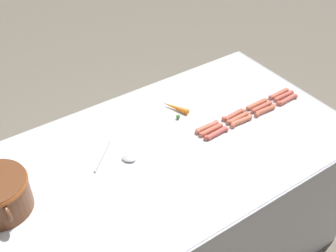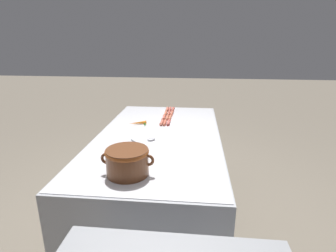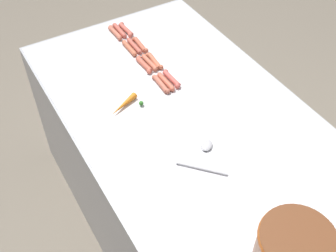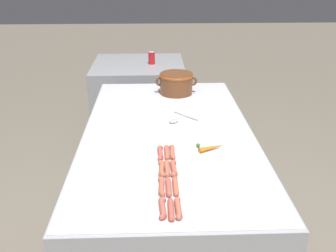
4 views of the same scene
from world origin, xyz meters
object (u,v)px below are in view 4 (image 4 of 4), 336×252
(hot_dog_5, at_px, (169,187))
(hot_dog_8, at_px, (178,208))
(hot_dog_10, at_px, (174,168))
(hot_dog_6, at_px, (167,169))
(serving_spoon, at_px, (178,119))
(bean_pot, at_px, (176,82))
(hot_dog_11, at_px, (172,152))
(hot_dog_2, at_px, (162,169))
(back_cabinet, at_px, (139,105))
(carrot, at_px, (211,147))
(hot_dog_9, at_px, (176,186))
(hot_dog_1, at_px, (162,186))
(hot_dog_4, at_px, (171,209))
(hot_dog_7, at_px, (167,152))
(hot_dog_0, at_px, (163,208))
(hot_dog_3, at_px, (160,153))
(soda_can, at_px, (152,58))

(hot_dog_5, relative_size, hot_dog_8, 1.00)
(hot_dog_8, relative_size, hot_dog_10, 1.00)
(hot_dog_6, relative_size, serving_spoon, 0.70)
(hot_dog_6, height_order, bean_pot, bean_pot)
(hot_dog_11, bearing_deg, hot_dog_2, -109.35)
(back_cabinet, xyz_separation_m, carrot, (0.48, -1.96, 0.47))
(hot_dog_6, distance_m, hot_dog_9, 0.17)
(back_cabinet, xyz_separation_m, hot_dog_1, (0.19, -2.35, 0.46))
(hot_dog_2, height_order, hot_dog_6, same)
(serving_spoon, distance_m, carrot, 0.47)
(bean_pot, relative_size, carrot, 1.93)
(hot_dog_4, distance_m, hot_dog_9, 0.19)
(hot_dog_5, distance_m, hot_dog_7, 0.36)
(hot_dog_9, distance_m, carrot, 0.46)
(hot_dog_4, height_order, hot_dog_7, same)
(back_cabinet, height_order, hot_dog_0, hot_dog_0)
(hot_dog_3, xyz_separation_m, hot_dog_5, (0.03, -0.35, 0.00))
(hot_dog_8, height_order, carrot, carrot)
(hot_dog_6, relative_size, hot_dog_10, 1.00)
(hot_dog_2, distance_m, soda_can, 2.16)
(hot_dog_11, bearing_deg, back_cabinet, 97.31)
(back_cabinet, height_order, hot_dog_8, hot_dog_8)
(hot_dog_0, height_order, hot_dog_4, same)
(hot_dog_9, distance_m, hot_dog_10, 0.17)
(hot_dog_2, xyz_separation_m, hot_dog_7, (0.03, 0.18, 0.00))
(hot_dog_7, distance_m, carrot, 0.26)
(hot_dog_5, relative_size, hot_dog_10, 1.00)
(hot_dog_4, height_order, hot_dog_9, same)
(hot_dog_0, bearing_deg, soda_can, 91.15)
(hot_dog_10, relative_size, carrot, 0.89)
(hot_dog_1, xyz_separation_m, hot_dog_11, (0.07, 0.35, 0.00))
(back_cabinet, distance_m, hot_dog_7, 2.07)
(hot_dog_6, xyz_separation_m, hot_dog_10, (0.03, 0.00, 0.00))
(back_cabinet, bearing_deg, hot_dog_8, -84.19)
(hot_dog_10, distance_m, bean_pot, 1.24)
(back_cabinet, relative_size, hot_dog_11, 5.98)
(hot_dog_4, distance_m, hot_dog_5, 0.18)
(hot_dog_7, relative_size, hot_dog_10, 1.00)
(back_cabinet, height_order, hot_dog_1, hot_dog_1)
(hot_dog_3, xyz_separation_m, hot_dog_8, (0.07, -0.52, 0.00))
(hot_dog_3, xyz_separation_m, soda_can, (-0.05, 1.98, 0.05))
(hot_dog_6, xyz_separation_m, hot_dog_9, (0.03, -0.17, 0.00))
(carrot, bearing_deg, hot_dog_8, -111.38)
(back_cabinet, xyz_separation_m, hot_dog_6, (0.22, -2.19, 0.46))
(hot_dog_7, distance_m, hot_dog_9, 0.35)
(hot_dog_0, bearing_deg, hot_dog_11, 82.74)
(hot_dog_1, bearing_deg, carrot, 53.48)
(hot_dog_0, xyz_separation_m, hot_dog_11, (0.07, 0.53, 0.00))
(hot_dog_8, height_order, bean_pot, bean_pot)
(hot_dog_2, relative_size, bean_pot, 0.46)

